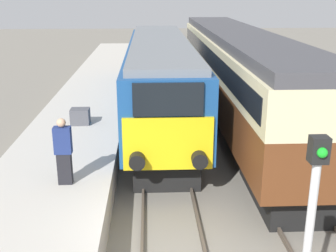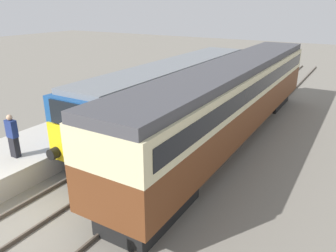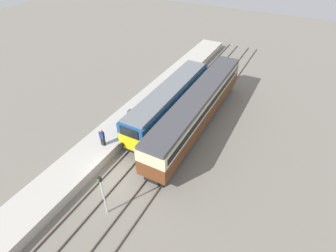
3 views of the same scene
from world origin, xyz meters
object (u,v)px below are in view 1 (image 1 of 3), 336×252
(locomotive, at_px, (160,77))
(person_on_platform, at_px, (64,151))
(passenger_carriage, at_px, (237,68))
(luggage_crate, at_px, (80,116))
(signal_post, at_px, (308,244))

(locomotive, bearing_deg, person_on_platform, -108.61)
(passenger_carriage, xyz_separation_m, person_on_platform, (-6.13, -8.08, -0.69))
(luggage_crate, bearing_deg, locomotive, 43.06)
(passenger_carriage, relative_size, luggage_crate, 27.63)
(locomotive, height_order, luggage_crate, locomotive)
(locomotive, relative_size, passenger_carriage, 0.80)
(locomotive, relative_size, person_on_platform, 8.66)
(signal_post, bearing_deg, person_on_platform, 130.39)
(locomotive, distance_m, passenger_carriage, 3.42)
(locomotive, xyz_separation_m, luggage_crate, (-3.12, -2.91, -0.92))
(person_on_platform, bearing_deg, luggage_crate, 94.31)
(passenger_carriage, relative_size, person_on_platform, 10.81)
(passenger_carriage, height_order, luggage_crate, passenger_carriage)
(passenger_carriage, bearing_deg, signal_post, -97.29)
(person_on_platform, bearing_deg, signal_post, -49.61)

